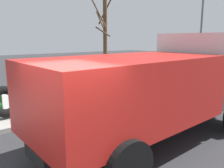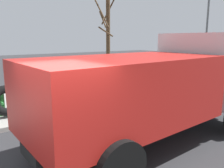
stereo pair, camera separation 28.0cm
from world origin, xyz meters
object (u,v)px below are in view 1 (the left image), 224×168
Objects in this scene: dump_truck_red at (161,83)px; bare_tree at (105,41)px; loose_tire at (5,102)px; street_light_pole at (201,37)px.

bare_tree is at bearing 70.15° from dump_truck_red.
loose_tire is 0.16× the size of dump_truck_red.
street_light_pole is at bearing -0.92° from loose_tire.
bare_tree is (4.86, 0.73, 2.00)m from loose_tire.
loose_tire is 0.23× the size of bare_tree.
bare_tree is at bearing 8.56° from loose_tire.
loose_tire is at bearing -171.44° from bare_tree.
dump_truck_red is 1.27× the size of street_light_pole.
street_light_pole is (11.72, -0.19, 2.22)m from loose_tire.
street_light_pole reaches higher than bare_tree.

